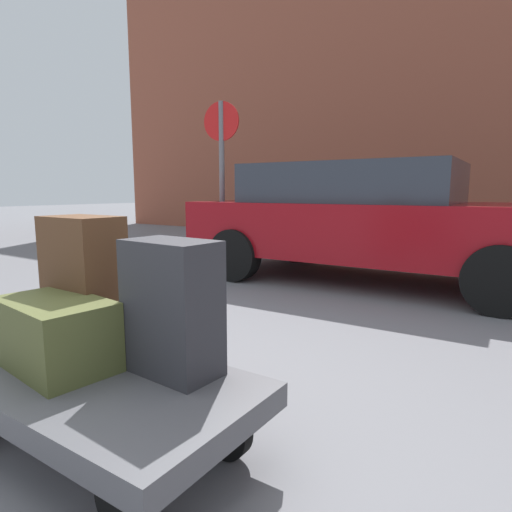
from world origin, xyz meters
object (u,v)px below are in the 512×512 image
object	(u,v)px
suitcase_charcoal_rear_left	(172,308)
no_parking_sign	(222,168)
luggage_cart	(98,390)
duffel_bag_olive_rear_right	(56,334)
suitcase_brown_center	(84,281)
parked_car	(367,219)

from	to	relation	value
suitcase_charcoal_rear_left	no_parking_sign	world-z (taller)	no_parking_sign
luggage_cart	suitcase_charcoal_rear_left	world-z (taller)	suitcase_charcoal_rear_left
duffel_bag_olive_rear_right	suitcase_charcoal_rear_left	bearing A→B (deg)	34.37
suitcase_brown_center	no_parking_sign	distance (m)	3.77
luggage_cart	parked_car	world-z (taller)	parked_car
suitcase_charcoal_rear_left	parked_car	xyz separation A→B (m)	(-0.53, 3.84, 0.14)
luggage_cart	parked_car	xyz separation A→B (m)	(-0.28, 4.04, 0.49)
luggage_cart	parked_car	bearing A→B (deg)	93.98
suitcase_charcoal_rear_left	suitcase_brown_center	bearing A→B (deg)	-178.08
no_parking_sign	parked_car	bearing A→B (deg)	17.12
luggage_cart	parked_car	distance (m)	4.08
duffel_bag_olive_rear_right	no_parking_sign	world-z (taller)	no_parking_sign
luggage_cart	suitcase_brown_center	world-z (taller)	suitcase_brown_center
parked_car	luggage_cart	bearing A→B (deg)	-86.02
suitcase_brown_center	no_parking_sign	bearing A→B (deg)	118.21
parked_car	no_parking_sign	size ratio (longest dim) A/B	1.95
suitcase_charcoal_rear_left	parked_car	size ratio (longest dim) A/B	0.13
duffel_bag_olive_rear_right	suitcase_charcoal_rear_left	world-z (taller)	suitcase_charcoal_rear_left
suitcase_charcoal_rear_left	suitcase_brown_center	distance (m)	0.61
suitcase_charcoal_rear_left	suitcase_brown_center	xyz separation A→B (m)	(-0.61, 0.01, 0.04)
duffel_bag_olive_rear_right	suitcase_brown_center	xyz separation A→B (m)	(-0.15, 0.25, 0.17)
suitcase_brown_center	parked_car	bearing A→B (deg)	89.58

